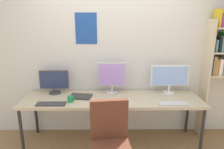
# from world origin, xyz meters

# --- Properties ---
(wall_back) EXTENTS (5.03, 0.11, 2.60)m
(wall_back) POSITION_xyz_m (-0.00, 1.02, 1.30)
(wall_back) COLOR silver
(wall_back) RESTS_ON ground_plane
(desk) EXTENTS (2.63, 0.68, 0.74)m
(desk) POSITION_xyz_m (0.00, 0.60, 0.69)
(desk) COLOR tan
(desk) RESTS_ON ground_plane
(monitor_left) EXTENTS (0.45, 0.18, 0.37)m
(monitor_left) POSITION_xyz_m (-0.90, 0.81, 0.94)
(monitor_left) COLOR #38383D
(monitor_left) RESTS_ON desk
(monitor_center) EXTENTS (0.45, 0.18, 0.49)m
(monitor_center) POSITION_xyz_m (0.00, 0.81, 1.01)
(monitor_center) COLOR silver
(monitor_center) RESTS_ON desk
(monitor_right) EXTENTS (0.59, 0.18, 0.45)m
(monitor_right) POSITION_xyz_m (0.90, 0.81, 1.00)
(monitor_right) COLOR silver
(monitor_right) RESTS_ON desk
(keyboard_left) EXTENTS (0.40, 0.13, 0.02)m
(keyboard_left) POSITION_xyz_m (-0.84, 0.37, 0.75)
(keyboard_left) COLOR #38383D
(keyboard_left) RESTS_ON desk
(keyboard_center) EXTENTS (0.34, 0.13, 0.02)m
(keyboard_center) POSITION_xyz_m (0.00, 0.37, 0.75)
(keyboard_center) COLOR black
(keyboard_center) RESTS_ON desk
(keyboard_right) EXTENTS (0.39, 0.13, 0.02)m
(keyboard_right) POSITION_xyz_m (0.84, 0.37, 0.75)
(keyboard_right) COLOR silver
(keyboard_right) RESTS_ON desk
(computer_mouse) EXTENTS (0.06, 0.10, 0.03)m
(computer_mouse) POSITION_xyz_m (-0.25, 0.36, 0.76)
(computer_mouse) COLOR black
(computer_mouse) RESTS_ON desk
(laptop_closed) EXTENTS (0.35, 0.27, 0.02)m
(laptop_closed) POSITION_xyz_m (-0.47, 0.64, 0.75)
(laptop_closed) COLOR #2D2D2D
(laptop_closed) RESTS_ON desk
(coffee_mug) EXTENTS (0.11, 0.08, 0.09)m
(coffee_mug) POSITION_xyz_m (-0.59, 0.46, 0.79)
(coffee_mug) COLOR #1E8C4C
(coffee_mug) RESTS_ON desk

